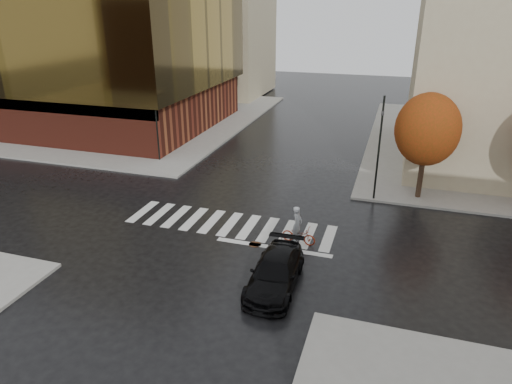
{
  "coord_description": "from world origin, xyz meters",
  "views": [
    {
      "loc": [
        8.23,
        -20.76,
        11.45
      ],
      "look_at": [
        1.42,
        0.81,
        2.0
      ],
      "focal_mm": 32.0,
      "sensor_mm": 36.0,
      "label": 1
    }
  ],
  "objects_px": {
    "cyclist": "(298,231)",
    "traffic_light_ne": "(379,143)",
    "sedan": "(275,272)",
    "fire_hydrant": "(150,152)",
    "traffic_light_nw": "(156,114)"
  },
  "relations": [
    {
      "from": "sedan",
      "to": "cyclist",
      "type": "height_order",
      "value": "cyclist"
    },
    {
      "from": "traffic_light_nw",
      "to": "fire_hydrant",
      "type": "distance_m",
      "value": 3.35
    },
    {
      "from": "cyclist",
      "to": "fire_hydrant",
      "type": "distance_m",
      "value": 17.18
    },
    {
      "from": "sedan",
      "to": "fire_hydrant",
      "type": "height_order",
      "value": "sedan"
    },
    {
      "from": "traffic_light_ne",
      "to": "fire_hydrant",
      "type": "bearing_deg",
      "value": 12.58
    },
    {
      "from": "fire_hydrant",
      "to": "traffic_light_nw",
      "type": "bearing_deg",
      "value": -21.56
    },
    {
      "from": "sedan",
      "to": "traffic_light_nw",
      "type": "distance_m",
      "value": 19.0
    },
    {
      "from": "fire_hydrant",
      "to": "cyclist",
      "type": "bearing_deg",
      "value": -35.01
    },
    {
      "from": "cyclist",
      "to": "traffic_light_nw",
      "type": "relative_size",
      "value": 0.31
    },
    {
      "from": "cyclist",
      "to": "traffic_light_ne",
      "type": "xyz_separation_m",
      "value": [
        3.31,
        6.76,
        3.0
      ]
    },
    {
      "from": "sedan",
      "to": "fire_hydrant",
      "type": "bearing_deg",
      "value": 133.35
    },
    {
      "from": "traffic_light_ne",
      "to": "fire_hydrant",
      "type": "height_order",
      "value": "traffic_light_ne"
    },
    {
      "from": "cyclist",
      "to": "sedan",
      "type": "bearing_deg",
      "value": -173.4
    },
    {
      "from": "cyclist",
      "to": "traffic_light_nw",
      "type": "distance_m",
      "value": 16.43
    },
    {
      "from": "traffic_light_nw",
      "to": "traffic_light_ne",
      "type": "relative_size",
      "value": 1.02
    }
  ]
}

